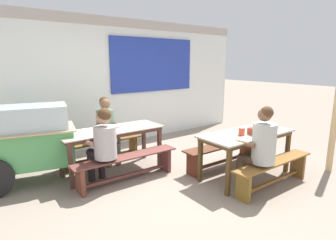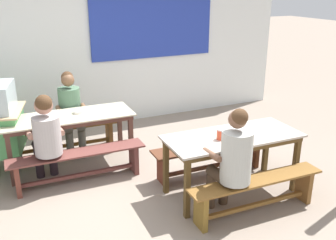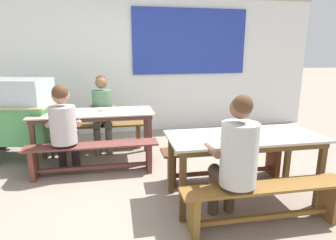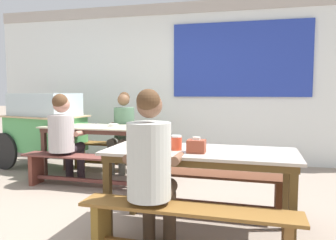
{
  "view_description": "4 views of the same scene",
  "coord_description": "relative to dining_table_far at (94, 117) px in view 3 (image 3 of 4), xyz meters",
  "views": [
    {
      "loc": [
        -2.84,
        -3.09,
        1.88
      ],
      "look_at": [
        -0.16,
        0.4,
        0.94
      ],
      "focal_mm": 29.38,
      "sensor_mm": 36.0,
      "label": 1
    },
    {
      "loc": [
        -1.68,
        -3.95,
        2.47
      ],
      "look_at": [
        0.31,
        0.34,
        0.76
      ],
      "focal_mm": 40.87,
      "sensor_mm": 36.0,
      "label": 2
    },
    {
      "loc": [
        -0.61,
        -3.16,
        1.65
      ],
      "look_at": [
        0.08,
        0.13,
        0.82
      ],
      "focal_mm": 30.56,
      "sensor_mm": 36.0,
      "label": 3
    },
    {
      "loc": [
        1.2,
        -3.27,
        1.27
      ],
      "look_at": [
        0.19,
        0.79,
        0.9
      ],
      "focal_mm": 35.26,
      "sensor_mm": 36.0,
      "label": 4
    }
  ],
  "objects": [
    {
      "name": "person_near_front",
      "position": [
        1.33,
        -2.0,
        0.04
      ],
      "size": [
        0.45,
        0.54,
        1.28
      ],
      "color": "#4C3A2B",
      "rests_on": "ground_plane"
    },
    {
      "name": "tissue_box",
      "position": [
        1.63,
        -1.67,
        0.13
      ],
      "size": [
        0.15,
        0.12,
        0.13
      ],
      "color": "brown",
      "rests_on": "dining_table_near"
    },
    {
      "name": "backdrop_wall",
      "position": [
        0.88,
        1.53,
        0.8
      ],
      "size": [
        7.34,
        0.23,
        2.82
      ],
      "color": "silver",
      "rests_on": "ground_plane"
    },
    {
      "name": "bench_far_front",
      "position": [
        -0.01,
        -0.52,
        -0.39
      ],
      "size": [
        1.74,
        0.34,
        0.43
      ],
      "color": "brown",
      "rests_on": "ground_plane"
    },
    {
      "name": "dining_table_near",
      "position": [
        1.64,
        -1.54,
        0.0
      ],
      "size": [
        1.66,
        0.75,
        0.76
      ],
      "color": "#B8ADA0",
      "rests_on": "ground_plane"
    },
    {
      "name": "ground_plane",
      "position": [
        0.85,
        -1.08,
        -0.68
      ],
      "size": [
        40.0,
        40.0,
        0.0
      ],
      "primitive_type": "plane",
      "color": "gray"
    },
    {
      "name": "person_center_facing",
      "position": [
        0.12,
        0.46,
        0.02
      ],
      "size": [
        0.44,
        0.53,
        1.25
      ],
      "color": "#646558",
      "rests_on": "ground_plane"
    },
    {
      "name": "person_left_back_turned",
      "position": [
        -0.36,
        -0.45,
        0.02
      ],
      "size": [
        0.45,
        0.58,
        1.23
      ],
      "color": "#292025",
      "rests_on": "ground_plane"
    },
    {
      "name": "bench_near_back",
      "position": [
        1.65,
        -1.02,
        -0.39
      ],
      "size": [
        1.63,
        0.36,
        0.43
      ],
      "color": "#58301D",
      "rests_on": "ground_plane"
    },
    {
      "name": "food_cart",
      "position": [
        -1.2,
        0.35,
        0.04
      ],
      "size": [
        1.75,
        1.11,
        1.23
      ],
      "color": "#52A65D",
      "rests_on": "ground_plane"
    },
    {
      "name": "soup_bowl",
      "position": [
        0.14,
        0.04,
        0.1
      ],
      "size": [
        0.14,
        0.14,
        0.04
      ],
      "primitive_type": "cylinder",
      "color": "silver",
      "rests_on": "dining_table_far"
    },
    {
      "name": "dining_table_far",
      "position": [
        0.0,
        0.0,
        0.0
      ],
      "size": [
        1.77,
        0.7,
        0.76
      ],
      "color": "#BDB598",
      "rests_on": "ground_plane"
    },
    {
      "name": "bench_near_front",
      "position": [
        1.63,
        -2.06,
        -0.39
      ],
      "size": [
        1.63,
        0.3,
        0.43
      ],
      "color": "brown",
      "rests_on": "ground_plane"
    },
    {
      "name": "bench_far_back",
      "position": [
        0.01,
        0.52,
        -0.39
      ],
      "size": [
        1.62,
        0.32,
        0.43
      ],
      "color": "brown",
      "rests_on": "ground_plane"
    },
    {
      "name": "condiment_jar",
      "position": [
        1.44,
        -1.59,
        0.14
      ],
      "size": [
        0.1,
        0.1,
        0.13
      ],
      "color": "#D7462A",
      "rests_on": "dining_table_near"
    }
  ]
}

